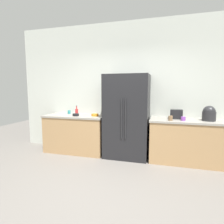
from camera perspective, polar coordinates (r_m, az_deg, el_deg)
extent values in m
plane|color=slate|center=(3.10, -2.98, -22.37)|extent=(11.20, 11.20, 0.00)
cube|color=silver|center=(4.54, 4.72, 7.07)|extent=(5.60, 0.10, 3.06)
cube|color=tan|center=(4.70, -10.81, -6.60)|extent=(1.44, 0.63, 0.85)
cube|color=gray|center=(4.62, -10.94, -1.20)|extent=(1.47, 0.66, 0.04)
cube|color=tan|center=(4.24, 21.89, -8.47)|extent=(1.51, 0.63, 0.85)
cube|color=gray|center=(4.15, 22.17, -2.51)|extent=(1.54, 0.66, 0.04)
cube|color=black|center=(4.19, 4.45, -1.36)|extent=(0.96, 0.63, 1.83)
cylinder|color=#262628|center=(3.88, 2.89, -2.02)|extent=(0.02, 0.02, 0.82)
cylinder|color=#262628|center=(3.86, 4.05, -2.07)|extent=(0.02, 0.02, 0.82)
cube|color=black|center=(4.19, 18.81, -0.64)|extent=(0.25, 0.17, 0.20)
cylinder|color=#262628|center=(4.19, 27.18, -1.14)|extent=(0.25, 0.25, 0.18)
sphere|color=#262628|center=(4.18, 27.25, 0.10)|extent=(0.23, 0.23, 0.23)
cylinder|color=red|center=(4.63, -10.61, -0.02)|extent=(0.07, 0.07, 0.14)
cylinder|color=red|center=(4.62, -10.64, 1.28)|extent=(0.03, 0.03, 0.07)
cylinder|color=#333338|center=(4.61, -10.65, 1.80)|extent=(0.03, 0.03, 0.02)
cylinder|color=brown|center=(3.93, 17.23, -1.80)|extent=(0.08, 0.08, 0.10)
cylinder|color=teal|center=(4.90, -12.79, -0.02)|extent=(0.07, 0.07, 0.09)
cylinder|color=purple|center=(4.01, 20.67, -1.91)|extent=(0.09, 0.09, 0.08)
cylinder|color=black|center=(4.48, -10.87, -0.83)|extent=(0.15, 0.15, 0.06)
cylinder|color=white|center=(4.73, -14.48, -0.51)|extent=(0.17, 0.17, 0.06)
cylinder|color=orange|center=(4.41, -5.16, -0.87)|extent=(0.17, 0.17, 0.05)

